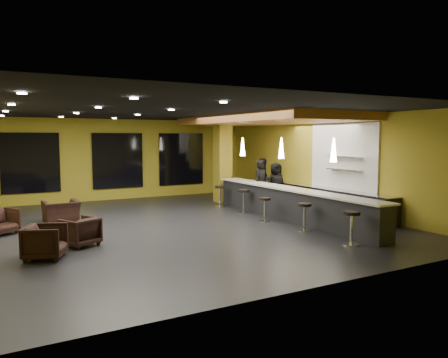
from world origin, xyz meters
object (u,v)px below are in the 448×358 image
pendant_0 (334,150)px  staff_a (261,184)px  armchair_a (45,242)px  bar_stool_4 (220,193)px  bar_stool_2 (265,206)px  armchair_d (61,212)px  column (223,160)px  pendant_2 (243,147)px  staff_c (276,184)px  bar_stool_1 (304,213)px  bar_stool_3 (244,198)px  pendant_1 (281,148)px  staff_b (264,181)px  bar_stool_0 (351,224)px  bar_counter (290,205)px  armchair_c (0,222)px  prep_counter (325,201)px  armchair_b (80,232)px

pendant_0 → staff_a: size_ratio=0.38×
armchair_a → bar_stool_4: size_ratio=1.02×
armchair_a → bar_stool_2: bar_stool_2 is taller
armchair_d → armchair_a: bearing=73.7°
column → pendant_2: column is taller
staff_c → armchair_d: bearing=-179.3°
bar_stool_1 → bar_stool_3: bearing=89.0°
pendant_0 → pendant_1: (0.00, 2.50, 0.00)m
staff_b → bar_stool_0: (-2.00, -6.88, -0.37)m
bar_stool_0 → bar_stool_2: bearing=92.3°
pendant_1 → staff_a: size_ratio=0.38×
column → staff_c: bearing=-53.8°
staff_c → bar_counter: bearing=-112.9°
staff_c → armchair_a: size_ratio=2.03×
bar_stool_3 → staff_a: bearing=27.1°
armchair_c → bar_stool_3: size_ratio=0.95×
armchair_c → staff_a: bearing=-29.6°
staff_a → pendant_1: bearing=-119.2°
pendant_1 → armchair_d: pendant_1 is taller
pendant_0 → staff_a: (0.50, 4.43, -1.42)m
staff_c → armchair_d: 8.09m
staff_c → pendant_2: bearing=172.3°
prep_counter → armchair_a: 9.79m
pendant_1 → armchair_b: pendant_1 is taller
prep_counter → bar_stool_1: prep_counter is taller
armchair_b → armchair_c: (-1.69, 2.42, -0.00)m
armchair_d → bar_stool_2: 6.54m
pendant_2 → bar_stool_0: size_ratio=0.81×
staff_b → bar_stool_2: bearing=-110.7°
staff_c → pendant_0: bearing=-102.3°
armchair_d → bar_stool_4: bar_stool_4 is taller
armchair_a → armchair_b: bearing=-25.2°
armchair_b → bar_stool_4: (6.01, 3.73, 0.17)m
armchair_a → armchair_c: bearing=36.7°
pendant_0 → staff_c: pendant_0 is taller
pendant_2 → armchair_d: size_ratio=0.66×
armchair_b → armchair_c: armchair_b is taller
bar_counter → staff_b: bearing=69.8°
armchair_c → bar_stool_2: 7.81m
pendant_1 → armchair_a: 8.07m
prep_counter → column: bearing=116.0°
prep_counter → pendant_1: size_ratio=8.57×
armchair_b → bar_stool_0: size_ratio=0.93×
bar_stool_1 → staff_b: bearing=68.6°
bar_stool_0 → bar_stool_4: (0.00, 6.95, -0.02)m
column → armchair_b: (-6.76, -4.90, -1.39)m
armchair_b → armchair_d: (0.08, 3.49, -0.02)m
column → bar_stool_0: size_ratio=4.05×
pendant_1 → armchair_a: (-7.66, -1.61, -1.97)m
staff_b → armchair_a: (-8.90, -4.47, -0.54)m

